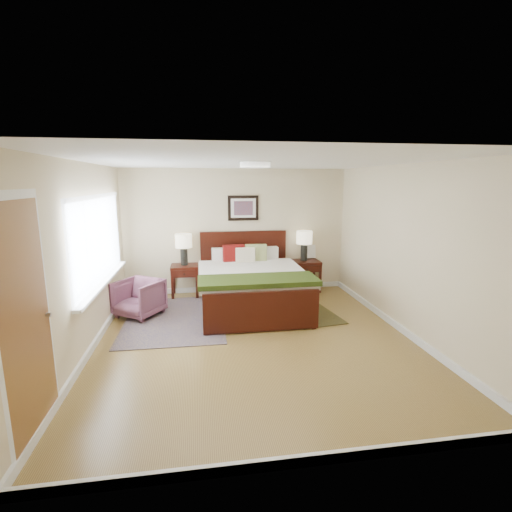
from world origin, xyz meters
name	(u,v)px	position (x,y,z in m)	size (l,w,h in m)	color
floor	(255,339)	(0.00, 0.00, 0.00)	(5.00, 5.00, 0.00)	olive
back_wall	(237,231)	(0.00, 2.50, 1.25)	(4.50, 0.04, 2.50)	beige
front_wall	(307,320)	(0.00, -2.50, 1.25)	(4.50, 0.04, 2.50)	beige
left_wall	(84,260)	(-2.25, 0.00, 1.25)	(0.04, 5.00, 2.50)	beige
right_wall	(406,250)	(2.25, 0.00, 1.25)	(0.04, 5.00, 2.50)	beige
ceiling	(255,162)	(0.00, 0.00, 2.50)	(4.50, 5.00, 0.02)	white
window	(101,241)	(-2.20, 0.70, 1.38)	(0.11, 2.72, 1.32)	silver
door	(26,323)	(-2.23, -1.75, 1.07)	(0.06, 1.00, 2.18)	silver
ceil_fixture	(255,164)	(0.00, 0.00, 2.47)	(0.44, 0.44, 0.08)	white
bed	(251,277)	(0.14, 1.37, 0.57)	(1.88, 2.29, 1.23)	#360F08
wall_art	(243,208)	(0.14, 2.47, 1.72)	(0.62, 0.05, 0.50)	black
nightstand_left	(185,271)	(-1.06, 2.25, 0.51)	(0.53, 0.48, 0.63)	#360F08
nightstand_right	(304,273)	(1.36, 2.26, 0.38)	(0.64, 0.48, 0.64)	#360F08
lamp_left	(184,244)	(-1.06, 2.27, 1.05)	(0.32, 0.32, 0.61)	black
lamp_right	(304,240)	(1.36, 2.27, 1.06)	(0.32, 0.32, 0.61)	black
armchair	(139,298)	(-1.80, 1.25, 0.31)	(0.67, 0.69, 0.63)	#6F3D51
rug_persian	(175,318)	(-1.20, 1.00, 0.01)	(1.59, 2.24, 0.01)	#0B0B39
rug_navy	(310,314)	(1.09, 0.87, 0.01)	(0.79, 1.18, 0.01)	black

